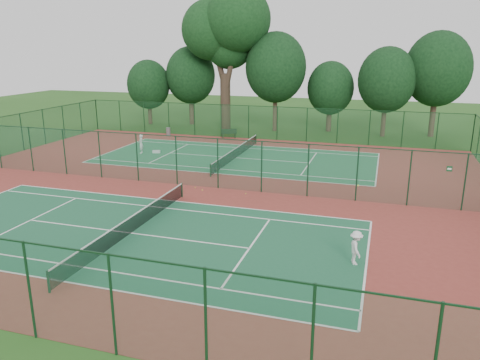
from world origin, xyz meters
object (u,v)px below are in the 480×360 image
player_far (141,144)px  bench (229,133)px  big_tree (226,29)px  player_near (356,248)px  trash_bin (168,131)px  kit_bag (156,152)px

player_far → bench: size_ratio=1.03×
bench → big_tree: 12.32m
player_far → bench: player_far is taller
big_tree → player_near: bearing=-62.2°
trash_bin → big_tree: (4.72, 6.10, 10.85)m
player_far → player_near: bearing=31.4°
kit_bag → trash_bin: bearing=91.5°
player_near → bench: 30.62m
bench → trash_bin: bearing=162.0°
trash_bin → kit_bag: 8.86m
player_far → big_tree: size_ratio=0.11×
bench → big_tree: big_tree is taller
kit_bag → big_tree: (1.89, 14.49, 11.15)m
kit_bag → bench: bearing=48.5°
player_far → bench: (5.31, 9.34, -0.36)m
trash_bin → bench: 6.87m
trash_bin → bench: (6.85, 0.49, 0.09)m
big_tree → kit_bag: bearing=-97.4°
player_near → kit_bag: size_ratio=2.30×
player_far → trash_bin: player_far is taller
player_near → big_tree: 38.05m
kit_bag → big_tree: size_ratio=0.04×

